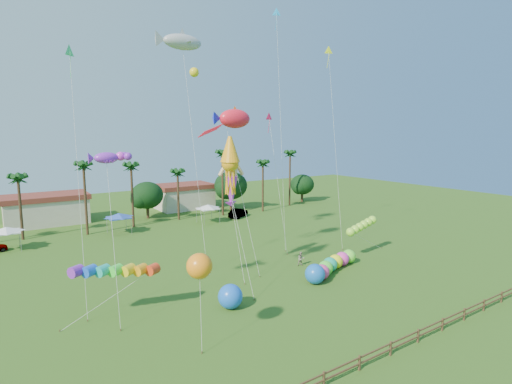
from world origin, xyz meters
TOP-DOWN VIEW (x-y plane):
  - ground at (0.00, 0.00)m, footprint 160.00×160.00m
  - tree_line at (3.57, 44.00)m, footprint 69.46×8.91m
  - buildings_row at (-3.09, 50.00)m, footprint 35.00×7.00m
  - tent_row at (-6.00, 36.33)m, footprint 31.00×4.00m
  - fence at (0.00, -6.00)m, footprint 36.12×0.12m
  - car_b at (14.43, 37.08)m, footprint 4.86×3.99m
  - spectator_b at (6.81, 11.19)m, footprint 0.92×0.82m
  - caterpillar_inflatable at (7.71, 7.62)m, footprint 9.50×4.61m
  - blue_ball at (-5.17, 6.16)m, footprint 2.09×2.09m
  - rainbow_tube at (-12.34, 9.16)m, footprint 8.63×3.21m
  - green_worm at (13.17, 9.90)m, footprint 9.36×2.78m
  - orange_ball_kite at (-10.08, 1.69)m, footprint 2.30×2.30m
  - merman_kite at (-0.95, 13.07)m, footprint 2.37×4.03m
  - fish_kite at (1.34, 16.09)m, footprint 5.75×6.86m
  - shark_kite at (-1.92, 21.92)m, footprint 6.10×8.15m
  - squid_kite at (-2.18, 11.13)m, footprint 2.15×5.91m
  - lobster_kite at (-13.55, 10.42)m, footprint 3.29×4.10m
  - delta_kite_red at (8.23, 19.31)m, footprint 1.22×4.38m
  - delta_kite_yellow at (15.39, 16.56)m, footprint 1.24×4.13m
  - delta_kite_green at (-15.01, 14.29)m, footprint 1.24×4.56m
  - delta_kite_blue at (10.09, 20.44)m, footprint 2.09×4.69m

SIDE VIEW (x-z plane):
  - ground at x=0.00m, z-range 0.00..0.00m
  - fence at x=0.00m, z-range 0.11..1.11m
  - car_b at x=14.43m, z-range 0.00..1.56m
  - spectator_b at x=6.81m, z-range 0.00..1.58m
  - caterpillar_inflatable at x=7.71m, z-range -0.16..1.81m
  - blue_ball at x=-5.17m, z-range 0.00..2.09m
  - buildings_row at x=-3.09m, z-range 0.00..4.00m
  - tent_row at x=-6.00m, z-range 2.45..3.05m
  - green_worm at x=13.17m, z-range 1.30..5.12m
  - rainbow_tube at x=-12.34m, z-range 1.58..5.64m
  - tree_line at x=3.57m, z-range -1.22..9.78m
  - orange_ball_kite at x=-10.08m, z-range 2.52..9.30m
  - merman_kite at x=-0.95m, z-range 3.48..15.67m
  - squid_kite at x=-2.18m, z-range 4.57..19.00m
  - lobster_kite at x=-13.55m, z-range 6.04..19.39m
  - fish_kite at x=1.34m, z-range 7.49..24.77m
  - delta_kite_red at x=8.23m, z-range 7.70..24.84m
  - delta_kite_green at x=-15.01m, z-range 9.81..31.43m
  - delta_kite_yellow at x=15.39m, z-range 11.58..36.97m
  - shark_kite at x=-1.92m, z-range 11.79..37.57m
  - delta_kite_blue at x=10.09m, z-range 13.69..43.69m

